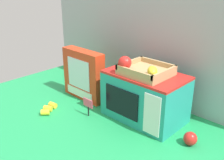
# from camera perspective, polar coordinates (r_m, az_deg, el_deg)

# --- Properties ---
(ground_plane) EXTENTS (1.70, 1.70, 0.00)m
(ground_plane) POSITION_cam_1_polar(r_m,az_deg,el_deg) (1.53, 1.32, -6.09)
(ground_plane) COLOR #219E54
(ground_plane) RESTS_ON ground
(display_back_panel) EXTENTS (1.61, 0.03, 0.67)m
(display_back_panel) POSITION_cam_1_polar(r_m,az_deg,el_deg) (1.59, 7.54, 7.67)
(display_back_panel) COLOR #A0A3A8
(display_back_panel) RESTS_ON ground
(toy_microwave) EXTENTS (0.41, 0.26, 0.25)m
(toy_microwave) POSITION_cam_1_polar(r_m,az_deg,el_deg) (1.40, 7.05, -3.47)
(toy_microwave) COLOR teal
(toy_microwave) RESTS_ON ground
(food_groups_crate) EXTENTS (0.23, 0.21, 0.09)m
(food_groups_crate) POSITION_cam_1_polar(r_m,az_deg,el_deg) (1.32, 6.72, 2.16)
(food_groups_crate) COLOR tan
(food_groups_crate) RESTS_ON toy_microwave
(cookie_set_box) EXTENTS (0.30, 0.08, 0.30)m
(cookie_set_box) POSITION_cam_1_polar(r_m,az_deg,el_deg) (1.62, -6.14, 1.14)
(cookie_set_box) COLOR red
(cookie_set_box) RESTS_ON ground
(price_sign) EXTENTS (0.07, 0.01, 0.10)m
(price_sign) POSITION_cam_1_polar(r_m,az_deg,el_deg) (1.43, -5.18, -5.32)
(price_sign) COLOR black
(price_sign) RESTS_ON ground
(loose_toy_banana) EXTENTS (0.09, 0.12, 0.03)m
(loose_toy_banana) POSITION_cam_1_polar(r_m,az_deg,el_deg) (1.54, -13.42, -5.97)
(loose_toy_banana) COLOR yellow
(loose_toy_banana) RESTS_ON ground
(loose_toy_apple) EXTENTS (0.06, 0.06, 0.06)m
(loose_toy_apple) POSITION_cam_1_polar(r_m,az_deg,el_deg) (1.27, 16.45, -11.96)
(loose_toy_apple) COLOR red
(loose_toy_apple) RESTS_ON ground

